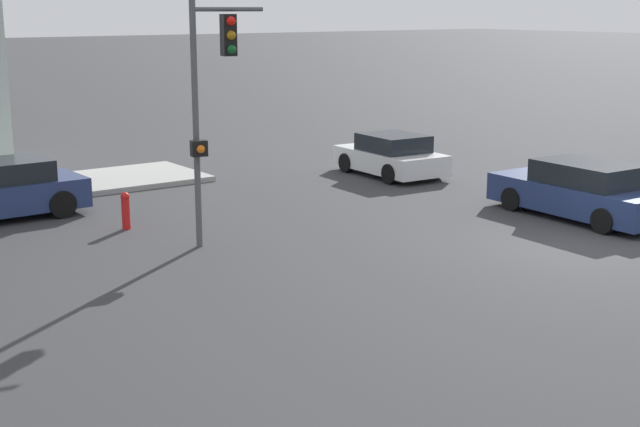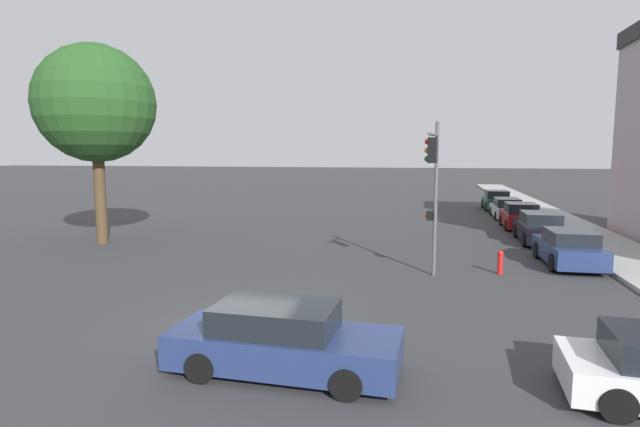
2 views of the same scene
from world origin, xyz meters
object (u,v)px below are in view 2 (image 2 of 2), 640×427
at_px(street_tree, 95,104).
at_px(parked_car_3, 507,209).
at_px(crossing_car_0, 282,340).
at_px(fire_hydrant, 500,262).
at_px(parked_car_4, 496,201).
at_px(parked_car_0, 569,249).
at_px(parked_car_1, 539,228).
at_px(traffic_signal, 433,179).
at_px(parked_car_2, 520,217).

distance_m(street_tree, parked_car_3, 27.21).
height_order(crossing_car_0, fire_hydrant, crossing_car_0).
xyz_separation_m(parked_car_3, parked_car_4, (-0.05, 5.14, 0.09)).
bearing_deg(street_tree, parked_car_0, -1.37).
distance_m(street_tree, parked_car_0, 22.80).
distance_m(parked_car_1, parked_car_3, 10.18).
xyz_separation_m(traffic_signal, parked_car_4, (5.33, 23.86, -2.89)).
relative_size(parked_car_1, parked_car_2, 1.14).
xyz_separation_m(crossing_car_0, parked_car_4, (8.41, 32.81, 0.07)).
bearing_deg(parked_car_0, parked_car_4, -0.77).
xyz_separation_m(parked_car_0, fire_hydrant, (-2.94, -2.12, -0.22)).
bearing_deg(parked_car_2, parked_car_3, 0.74).
relative_size(parked_car_0, parked_car_2, 1.06).
relative_size(parked_car_4, fire_hydrant, 4.37).
bearing_deg(parked_car_2, crossing_car_0, 159.71).
height_order(traffic_signal, parked_car_3, traffic_signal).
bearing_deg(parked_car_3, street_tree, 124.94).
distance_m(crossing_car_0, parked_car_2, 24.00).
bearing_deg(parked_car_0, crossing_car_0, 143.24).
bearing_deg(crossing_car_0, parked_car_0, 56.60).
distance_m(parked_car_2, parked_car_4, 10.36).
distance_m(traffic_signal, parked_car_3, 19.71).
bearing_deg(parked_car_1, street_tree, 103.30).
xyz_separation_m(traffic_signal, crossing_car_0, (-3.08, -8.94, -2.96)).
bearing_deg(street_tree, parked_car_1, 12.56).
height_order(parked_car_1, parked_car_4, parked_car_4).
distance_m(parked_car_2, fire_hydrant, 12.80).
height_order(traffic_signal, parked_car_0, traffic_signal).
bearing_deg(parked_car_2, parked_car_4, 0.85).
distance_m(traffic_signal, parked_car_2, 14.84).
distance_m(parked_car_0, parked_car_3, 15.58).
bearing_deg(crossing_car_0, parked_car_3, 75.05).
distance_m(traffic_signal, parked_car_4, 24.62).
distance_m(parked_car_1, fire_hydrant, 8.07).
bearing_deg(crossing_car_0, parked_car_2, 71.34).
bearing_deg(parked_car_0, fire_hydrant, 124.53).
relative_size(street_tree, parked_car_2, 2.47).
xyz_separation_m(parked_car_2, parked_car_3, (-0.03, 5.21, -0.07)).
bearing_deg(traffic_signal, parked_car_2, -100.22).
distance_m(street_tree, crossing_car_0, 19.39).
relative_size(street_tree, parked_car_3, 2.09).
bearing_deg(parked_car_4, street_tree, 132.89).
bearing_deg(street_tree, parked_car_4, 42.92).
height_order(parked_car_1, parked_car_2, parked_car_1).
bearing_deg(parked_car_3, crossing_car_0, 163.27).
bearing_deg(parked_car_4, parked_car_1, -179.41).
bearing_deg(parked_car_4, traffic_signal, 167.37).
xyz_separation_m(parked_car_4, fire_hydrant, (-2.74, -22.84, -0.26)).
xyz_separation_m(crossing_car_0, parked_car_3, (8.46, 27.67, -0.02)).
bearing_deg(fire_hydrant, parked_car_4, 83.15).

